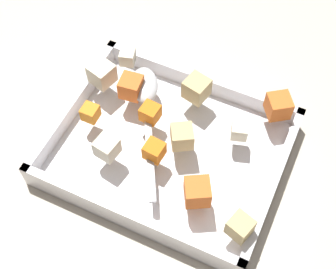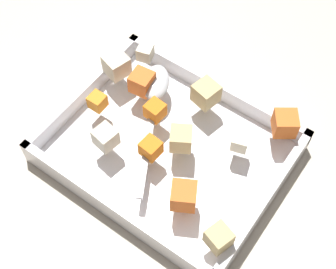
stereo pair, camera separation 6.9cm
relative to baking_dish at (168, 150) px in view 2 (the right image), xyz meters
The scene contains 16 objects.
ground_plane 0.02m from the baking_dish, 133.75° to the right, with size 4.00×4.00×0.00m, color #BCB29E.
baking_dish is the anchor object (origin of this frame).
carrot_chunk_corner_se 0.11m from the baking_dish, 42.76° to the right, with size 0.03×0.03×0.03m, color orange.
carrot_chunk_back_center 0.13m from the baking_dish, behind, with size 0.02×0.02×0.02m, color orange.
carrot_chunk_far_left 0.17m from the baking_dish, 40.58° to the left, with size 0.03×0.03×0.03m, color orange.
carrot_chunk_corner_sw 0.11m from the baking_dish, 149.19° to the left, with size 0.03×0.03×0.03m, color orange.
carrot_chunk_center 0.06m from the baking_dish, 99.31° to the right, with size 0.03×0.03×0.03m, color orange.
carrot_chunk_mid_right 0.06m from the baking_dish, 150.76° to the left, with size 0.03×0.03×0.03m, color orange.
potato_chunk_front_center 0.17m from the baking_dish, 32.23° to the right, with size 0.03×0.03×0.03m, color tan.
potato_chunk_mid_left 0.11m from the baking_dish, 28.11° to the left, with size 0.02×0.02×0.02m, color beige.
potato_chunk_near_left 0.10m from the baking_dish, 85.90° to the left, with size 0.03×0.03×0.03m, color tan.
potato_chunk_near_right 0.05m from the baking_dish, ahead, with size 0.03×0.03×0.03m, color tan.
potato_chunk_heap_top 0.15m from the baking_dish, 158.55° to the left, with size 0.03×0.03×0.03m, color beige.
parsnip_chunk_corner_ne 0.16m from the baking_dish, 138.86° to the left, with size 0.02×0.02×0.02m, color beige.
parsnip_chunk_under_handle 0.10m from the baking_dish, 139.38° to the right, with size 0.03×0.03×0.03m, color beige.
serving_spoon 0.09m from the baking_dish, 139.78° to the left, with size 0.13×0.21×0.02m.
Camera 2 is at (0.23, -0.29, 0.64)m, focal length 52.35 mm.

